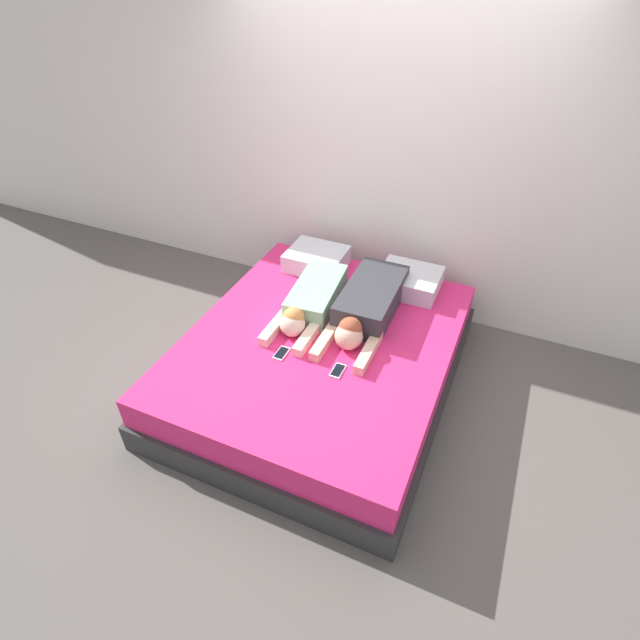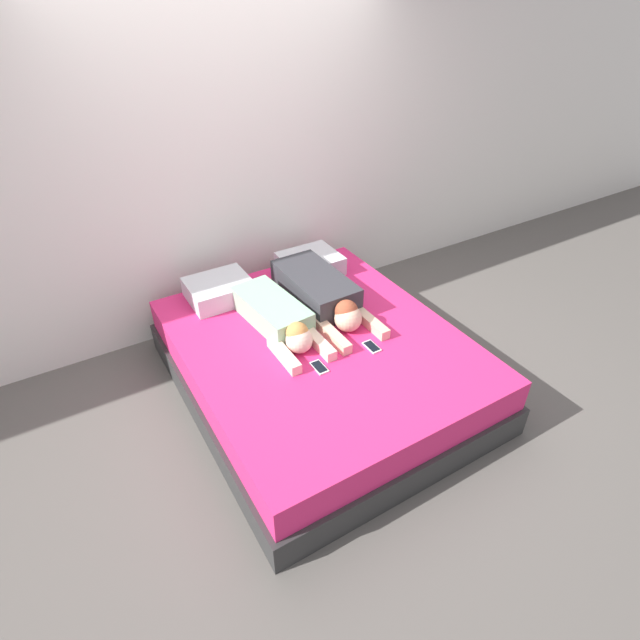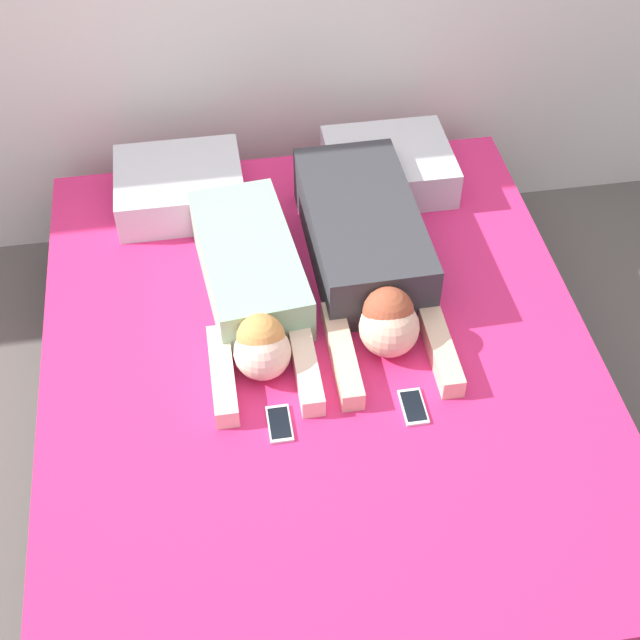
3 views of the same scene
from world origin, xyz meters
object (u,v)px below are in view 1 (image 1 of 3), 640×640
object	(u,v)px
person_left	(310,301)
cell_phone_right	(338,371)
cell_phone_left	(282,353)
person_right	(367,306)
bed	(320,361)
pillow_head_right	(409,281)
pillow_head_left	(317,259)

from	to	relation	value
person_left	cell_phone_right	world-z (taller)	person_left
person_left	cell_phone_left	xyz separation A→B (m)	(0.02, -0.51, -0.08)
person_right	cell_phone_left	distance (m)	0.72
cell_phone_left	cell_phone_right	xyz separation A→B (m)	(0.41, -0.00, 0.00)
bed	cell_phone_left	distance (m)	0.39
pillow_head_right	bed	bearing A→B (deg)	-115.78
cell_phone_left	person_left	bearing A→B (deg)	92.52
pillow_head_left	bed	bearing A→B (deg)	-64.22
bed	pillow_head_right	world-z (taller)	pillow_head_right
bed	cell_phone_right	xyz separation A→B (m)	(0.24, -0.26, 0.23)
pillow_head_right	cell_phone_right	world-z (taller)	pillow_head_right
bed	person_right	xyz separation A→B (m)	(0.22, 0.34, 0.33)
person_right	bed	bearing A→B (deg)	-122.51
person_right	pillow_head_left	bearing A→B (deg)	141.97
bed	pillow_head_left	bearing A→B (deg)	115.78
pillow_head_left	cell_phone_left	xyz separation A→B (m)	(0.23, -1.08, -0.07)
pillow_head_right	cell_phone_left	xyz separation A→B (m)	(-0.56, -1.08, -0.07)
person_left	cell_phone_left	world-z (taller)	person_left
person_left	person_right	bearing A→B (deg)	13.08
bed	cell_phone_left	world-z (taller)	cell_phone_left
pillow_head_right	person_left	bearing A→B (deg)	-135.47
cell_phone_left	cell_phone_right	distance (m)	0.41
person_right	cell_phone_right	size ratio (longest dim) A/B	7.84
bed	person_right	distance (m)	0.52
bed	pillow_head_left	distance (m)	0.96
pillow_head_left	person_left	distance (m)	0.61
cell_phone_right	cell_phone_left	bearing A→B (deg)	179.81
cell_phone_left	cell_phone_right	size ratio (longest dim) A/B	1.00
bed	cell_phone_left	size ratio (longest dim) A/B	16.05
person_right	cell_phone_right	distance (m)	0.61
person_right	cell_phone_right	bearing A→B (deg)	-87.56
person_right	pillow_head_right	bearing A→B (deg)	69.53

